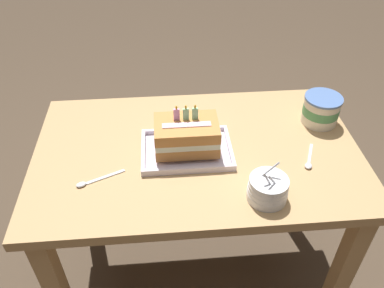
{
  "coord_description": "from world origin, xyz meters",
  "views": [
    {
      "loc": [
        -0.1,
        -1.01,
        1.63
      ],
      "look_at": [
        -0.02,
        -0.01,
        0.78
      ],
      "focal_mm": 36.59,
      "sensor_mm": 36.0,
      "label": 1
    }
  ],
  "objects_px": {
    "birthday_cake": "(187,135)",
    "serving_spoon_by_bowls": "(309,162)",
    "ice_cream_tub": "(321,109)",
    "foil_tray": "(187,151)",
    "serving_spoon_near_tray": "(90,182)",
    "bowl_stack": "(268,189)"
  },
  "relations": [
    {
      "from": "bowl_stack",
      "to": "ice_cream_tub",
      "type": "bearing_deg",
      "value": 51.91
    },
    {
      "from": "serving_spoon_by_bowls",
      "to": "foil_tray",
      "type": "bearing_deg",
      "value": 167.09
    },
    {
      "from": "bowl_stack",
      "to": "serving_spoon_by_bowls",
      "type": "distance_m",
      "value": 0.22
    },
    {
      "from": "ice_cream_tub",
      "to": "serving_spoon_by_bowls",
      "type": "distance_m",
      "value": 0.25
    },
    {
      "from": "serving_spoon_near_tray",
      "to": "serving_spoon_by_bowls",
      "type": "relative_size",
      "value": 1.15
    },
    {
      "from": "birthday_cake",
      "to": "ice_cream_tub",
      "type": "height_order",
      "value": "birthday_cake"
    },
    {
      "from": "birthday_cake",
      "to": "ice_cream_tub",
      "type": "relative_size",
      "value": 1.54
    },
    {
      "from": "ice_cream_tub",
      "to": "bowl_stack",
      "type": "bearing_deg",
      "value": -128.09
    },
    {
      "from": "bowl_stack",
      "to": "foil_tray",
      "type": "bearing_deg",
      "value": 134.52
    },
    {
      "from": "foil_tray",
      "to": "serving_spoon_near_tray",
      "type": "bearing_deg",
      "value": -159.08
    },
    {
      "from": "foil_tray",
      "to": "serving_spoon_by_bowls",
      "type": "height_order",
      "value": "foil_tray"
    },
    {
      "from": "foil_tray",
      "to": "birthday_cake",
      "type": "height_order",
      "value": "birthday_cake"
    },
    {
      "from": "birthday_cake",
      "to": "serving_spoon_by_bowls",
      "type": "xyz_separation_m",
      "value": [
        0.4,
        -0.09,
        -0.07
      ]
    },
    {
      "from": "birthday_cake",
      "to": "ice_cream_tub",
      "type": "bearing_deg",
      "value": 14.73
    },
    {
      "from": "ice_cream_tub",
      "to": "birthday_cake",
      "type": "bearing_deg",
      "value": -165.27
    },
    {
      "from": "birthday_cake",
      "to": "bowl_stack",
      "type": "height_order",
      "value": "birthday_cake"
    },
    {
      "from": "ice_cream_tub",
      "to": "serving_spoon_by_bowls",
      "type": "relative_size",
      "value": 1.03
    },
    {
      "from": "birthday_cake",
      "to": "serving_spoon_by_bowls",
      "type": "bearing_deg",
      "value": -12.93
    },
    {
      "from": "bowl_stack",
      "to": "serving_spoon_by_bowls",
      "type": "xyz_separation_m",
      "value": [
        0.17,
        0.14,
        -0.03
      ]
    },
    {
      "from": "foil_tray",
      "to": "ice_cream_tub",
      "type": "distance_m",
      "value": 0.53
    },
    {
      "from": "serving_spoon_near_tray",
      "to": "serving_spoon_by_bowls",
      "type": "distance_m",
      "value": 0.71
    },
    {
      "from": "foil_tray",
      "to": "serving_spoon_by_bowls",
      "type": "xyz_separation_m",
      "value": [
        0.4,
        -0.09,
        -0.0
      ]
    }
  ]
}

